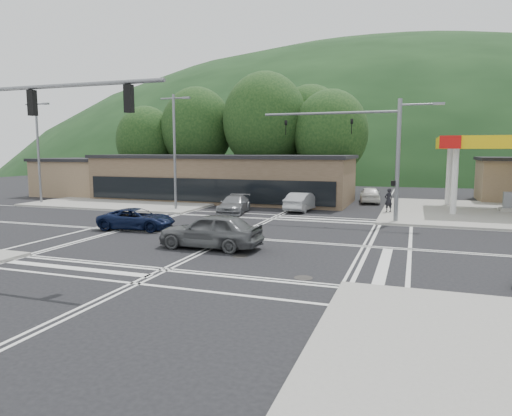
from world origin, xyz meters
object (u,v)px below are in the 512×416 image
(car_blue_west, at_px, (137,219))
(car_queue_b, at_px, (370,195))
(car_queue_a, at_px, (302,202))
(pedestrian, at_px, (389,200))
(car_grey_center, at_px, (211,231))
(car_northbound, at_px, (234,204))

(car_blue_west, xyz_separation_m, car_queue_b, (11.90, 19.09, 0.10))
(car_queue_a, height_order, car_queue_b, car_queue_b)
(pedestrian, bearing_deg, car_grey_center, 26.69)
(car_grey_center, xyz_separation_m, pedestrian, (7.49, 15.32, 0.18))
(car_queue_b, distance_m, car_northbound, 13.92)
(car_grey_center, height_order, car_queue_a, car_grey_center)
(car_northbound, xyz_separation_m, pedestrian, (11.03, 3.48, 0.37))
(car_blue_west, distance_m, car_queue_a, 13.74)
(car_queue_a, bearing_deg, pedestrian, -170.14)
(car_queue_a, relative_size, car_northbound, 0.97)
(car_blue_west, bearing_deg, pedestrian, -56.56)
(car_queue_b, xyz_separation_m, car_northbound, (-9.03, -10.59, -0.07))
(car_queue_b, bearing_deg, car_grey_center, 69.10)
(car_blue_west, relative_size, car_northbound, 0.99)
(car_grey_center, xyz_separation_m, car_queue_b, (5.49, 22.42, -0.13))
(car_queue_a, distance_m, car_northbound, 5.48)
(car_northbound, bearing_deg, car_blue_west, -117.25)
(car_grey_center, relative_size, car_queue_b, 1.17)
(car_queue_a, distance_m, car_queue_b, 8.76)
(car_queue_a, bearing_deg, car_blue_west, 63.71)
(car_queue_a, xyz_separation_m, car_queue_b, (4.50, 7.51, 0.00))
(car_blue_west, bearing_deg, car_grey_center, -124.82)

